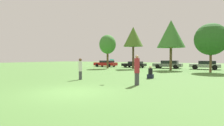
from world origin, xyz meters
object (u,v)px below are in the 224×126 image
Objects in this scene: frisbee at (112,60)px; parked_car_silver at (206,65)px; parked_car_grey at (168,64)px; bystander_sitting at (150,73)px; tree_1 at (133,37)px; person_thrower at (80,68)px; person_catcher at (137,70)px; tree_3 at (211,39)px; tree_0 at (108,45)px; parked_car_red at (106,63)px; tree_2 at (171,34)px; parked_car_black at (134,64)px.

parked_car_silver is at bearing 77.64° from frisbee.
parked_car_grey is at bearing -0.63° from parked_car_silver.
frisbee is at bearing -109.55° from bystander_sitting.
tree_1 is 1.56× the size of parked_car_silver.
parked_car_silver is at bearing 74.95° from person_thrower.
person_catcher reaches higher than bystander_sitting.
person_catcher is 14.90m from tree_3.
tree_1 is 11.55m from parked_car_silver.
parked_car_red is at bearing 125.67° from tree_0.
person_thrower is at bearing 116.03° from parked_car_red.
frisbee is 0.04× the size of tree_2.
tree_0 is 0.83× the size of tree_1.
bystander_sitting is 11.34m from tree_3.
tree_3 is at bearing 68.70° from bystander_sitting.
parked_car_grey reaches higher than bystander_sitting.
tree_3 is (5.00, -1.47, -1.12)m from tree_2.
parked_car_black is at bearing 118.42° from bystander_sitting.
frisbee reaches higher than parked_car_black.
bystander_sitting is (4.48, 3.65, -0.46)m from person_thrower.
tree_1 is 9.34m from parked_car_red.
person_thrower is at bearing -121.52° from tree_3.
parked_car_silver is (13.92, 5.30, -3.20)m from tree_0.
person_thrower reaches higher than frisbee.
tree_3 is at bearing 136.56° from parked_car_grey.
parked_car_grey is at bearing 137.91° from tree_3.
bystander_sitting is at bearing -84.66° from tree_2.
parked_car_black is (5.95, 0.13, -0.05)m from parked_car_red.
person_thrower is at bearing 174.53° from frisbee.
parked_car_red is (-3.34, 4.65, -3.24)m from tree_0.
tree_1 reaches higher than person_thrower.
person_thrower is at bearing -140.83° from bystander_sitting.
tree_2 is at bearing -1.50° from tree_1.
tree_1 reaches higher than bystander_sitting.
parked_car_silver is at bearing 179.37° from parked_car_grey.
parked_car_grey is (-6.45, 5.83, -3.25)m from tree_3.
frisbee is at bearing 0.27° from person_thrower.
person_thrower is at bearing 100.11° from parked_car_black.
tree_2 is 1.59× the size of parked_car_red.
frisbee is (-1.97, 0.21, 0.62)m from person_catcher.
tree_0 is at bearing 60.04° from parked_car_black.
tree_2 is 7.41m from parked_car_silver.
tree_2 is at bearing 162.67° from parked_car_red.
tree_2 is at bearing 5.03° from tree_0.
tree_2 reaches higher than parked_car_red.
tree_0 reaches higher than frisbee.
person_thrower is 0.39× the size of parked_car_red.
tree_3 is at bearing 69.19° from frisbee.
tree_0 is at bearing 135.82° from bystander_sitting.
tree_0 is at bearing 120.11° from person_thrower.
parked_car_grey is 1.09× the size of parked_car_silver.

